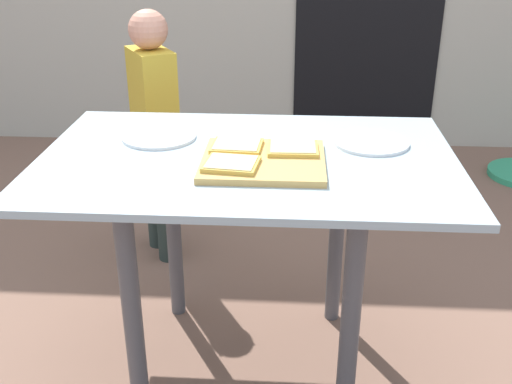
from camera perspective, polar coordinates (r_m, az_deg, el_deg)
The scene contains 9 objects.
ground_plane at distance 2.19m, azimuth -0.67°, elevation -15.87°, with size 16.00×16.00×0.00m, color #815E4E.
dining_table at distance 1.84m, azimuth -0.77°, elevation -0.20°, with size 1.22×0.80×0.78m.
cutting_board at distance 1.72m, azimuth 0.69°, elevation 2.92°, with size 0.35×0.32×0.02m, color tan.
pizza_slice_far_left at distance 1.79m, azimuth -1.80°, elevation 4.35°, with size 0.15×0.13×0.02m.
pizza_slice_far_right at distance 1.77m, azimuth 3.47°, elevation 4.11°, with size 0.15×0.13×0.02m.
pizza_slice_near_left at distance 1.66m, azimuth -2.32°, elevation 2.65°, with size 0.16×0.14×0.02m.
plate_white_right at distance 1.91m, azimuth 10.70°, elevation 4.59°, with size 0.23×0.23×0.01m, color white.
plate_white_left at distance 1.95m, azimuth -9.03°, elevation 5.14°, with size 0.23×0.23×0.01m, color white.
child_left at distance 2.61m, azimuth -9.42°, elevation 6.28°, with size 0.24×0.28×1.08m.
Camera 1 is at (0.13, -1.66, 1.43)m, focal length 42.81 mm.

